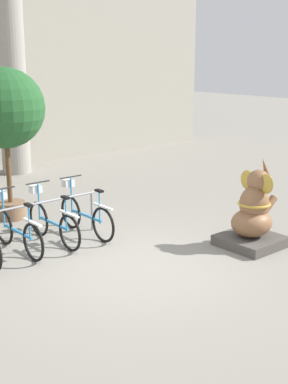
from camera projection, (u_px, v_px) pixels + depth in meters
ground_plane at (137, 266)px, 8.62m from camera, size 60.00×60.00×0.00m
column_right at (12, 79)px, 14.72m from camera, size 1.00×1.00×5.16m
bike_rack at (31, 214)px, 9.40m from camera, size 2.72×0.05×0.77m
bicycle_1 at (17, 230)px, 9.13m from camera, size 0.48×1.72×1.05m
bicycle_2 at (52, 221)px, 9.58m from camera, size 0.48×1.72×1.05m
bicycle_3 at (85, 214)px, 10.02m from camera, size 0.48×1.72×1.05m
elephant_statue at (253, 216)px, 9.41m from camera, size 1.00×1.00×1.59m
potted_tree at (5, 111)px, 10.54m from camera, size 1.60×1.60×3.08m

